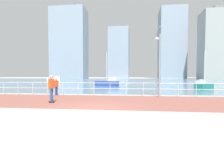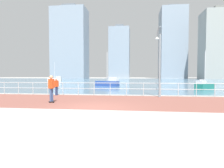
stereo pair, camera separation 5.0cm
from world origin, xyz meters
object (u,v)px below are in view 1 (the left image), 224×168
(sailboat_yellow, at_px, (55,79))
(sailboat_red, at_px, (107,83))
(sailboat_navy, at_px, (204,86))
(lamppost, at_px, (159,58))
(bystander, at_px, (56,85))
(skateboarder, at_px, (51,86))

(sailboat_yellow, relative_size, sailboat_red, 1.04)
(sailboat_red, xyz_separation_m, sailboat_navy, (12.69, -5.60, -0.07))
(sailboat_navy, bearing_deg, sailboat_red, 156.17)
(lamppost, bearing_deg, sailboat_navy, 54.21)
(bystander, height_order, sailboat_navy, sailboat_navy)
(sailboat_navy, bearing_deg, sailboat_yellow, 136.84)
(sailboat_yellow, bearing_deg, bystander, -66.07)
(sailboat_yellow, relative_size, sailboat_navy, 1.19)
(skateboarder, bearing_deg, sailboat_yellow, 113.53)
(bystander, height_order, sailboat_yellow, sailboat_yellow)
(sailboat_yellow, xyz_separation_m, sailboat_red, (19.70, -24.77, -0.02))
(skateboarder, xyz_separation_m, bystander, (-1.57, 4.37, -0.17))
(sailboat_red, bearing_deg, bystander, -99.20)
(sailboat_yellow, bearing_deg, sailboat_red, -51.51)
(lamppost, xyz_separation_m, skateboarder, (-7.05, -4.27, -2.04))
(sailboat_navy, bearing_deg, skateboarder, -135.67)
(skateboarder, relative_size, bystander, 1.16)
(lamppost, height_order, skateboarder, lamppost)
(lamppost, height_order, sailboat_yellow, sailboat_yellow)
(skateboarder, height_order, sailboat_yellow, sailboat_yellow)
(skateboarder, relative_size, sailboat_navy, 0.37)
(sailboat_red, bearing_deg, sailboat_yellow, 128.49)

